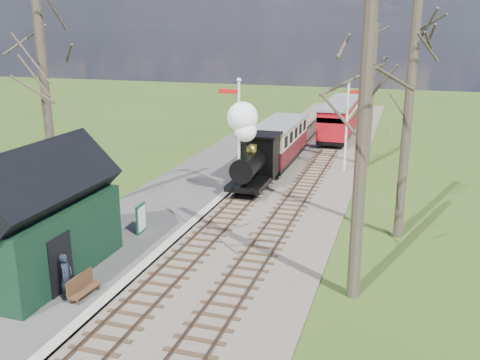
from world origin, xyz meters
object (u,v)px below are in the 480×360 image
at_px(semaphore_far, 348,119).
at_px(sign_board, 141,218).
at_px(station_shed, 38,219).
at_px(red_carriage_b, 344,112).
at_px(coach, 279,141).
at_px(bench, 82,286).
at_px(semaphore_near, 238,127).
at_px(person, 66,276).
at_px(locomotive, 253,152).
at_px(red_carriage_a, 336,123).

height_order(semaphore_far, sign_board, semaphore_far).
height_order(station_shed, red_carriage_b, station_shed).
relative_size(coach, bench, 5.89).
bearing_deg(station_shed, sign_board, 72.16).
xyz_separation_m(semaphore_far, coach, (-4.37, 0.36, -1.69)).
bearing_deg(semaphore_far, red_carriage_b, 97.36).
relative_size(semaphore_near, sign_board, 4.92).
xyz_separation_m(red_carriage_b, person, (-5.00, -33.04, -0.65)).
xyz_separation_m(semaphore_far, locomotive, (-4.39, -5.71, -1.08)).
bearing_deg(person, station_shed, 47.44).
bearing_deg(person, locomotive, -18.27).
bearing_deg(locomotive, red_carriage_a, 79.40).
relative_size(red_carriage_b, person, 3.64).
bearing_deg(sign_board, red_carriage_a, 75.96).
distance_m(semaphore_near, red_carriage_b, 20.13).
height_order(coach, person, coach).
xyz_separation_m(station_shed, coach, (4.30, 18.36, -0.61)).
height_order(locomotive, sign_board, locomotive).
xyz_separation_m(station_shed, locomotive, (4.29, 12.29, 0.01)).
bearing_deg(semaphore_far, bench, -108.45).
bearing_deg(red_carriage_a, person, -100.28).
distance_m(station_shed, semaphore_far, 20.01).
bearing_deg(locomotive, sign_board, -110.06).
distance_m(locomotive, bench, 13.61).
xyz_separation_m(red_carriage_a, sign_board, (-5.40, -21.59, -0.79)).
distance_m(red_carriage_b, bench, 33.15).
xyz_separation_m(locomotive, red_carriage_b, (2.61, 19.46, -0.65)).
bearing_deg(locomotive, bench, -98.43).
bearing_deg(semaphore_far, semaphore_near, -130.60).
bearing_deg(red_carriage_a, coach, -108.25).
bearing_deg(coach, locomotive, -90.11).
xyz_separation_m(red_carriage_b, bench, (-4.59, -32.82, -1.07)).
bearing_deg(red_carriage_b, person, -98.60).
distance_m(coach, sign_board, 14.01).
height_order(coach, red_carriage_b, coach).
height_order(station_shed, semaphore_far, semaphore_far).
xyz_separation_m(station_shed, semaphore_near, (3.53, 12.00, 1.35)).
bearing_deg(red_carriage_b, red_carriage_a, -90.00).
bearing_deg(bench, coach, 84.15).
distance_m(locomotive, coach, 6.10).
relative_size(station_shed, person, 4.09).
bearing_deg(semaphore_far, red_carriage_a, 102.15).
bearing_deg(sign_board, semaphore_near, 74.55).
bearing_deg(locomotive, coach, 89.89).
bearing_deg(station_shed, locomotive, 70.77).
relative_size(semaphore_far, locomotive, 1.15).
xyz_separation_m(station_shed, semaphore_far, (8.67, 18.00, 1.08)).
bearing_deg(bench, person, -151.34).
bearing_deg(semaphore_near, red_carriage_a, 76.69).
height_order(semaphore_far, person, semaphore_far).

